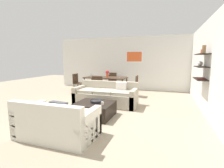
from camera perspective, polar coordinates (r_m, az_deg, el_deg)
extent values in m
plane|color=tan|center=(5.53, -3.05, -7.89)|extent=(18.00, 18.00, 0.00)
cube|color=silver|center=(8.62, 7.45, 7.04)|extent=(8.40, 0.06, 2.70)
cube|color=white|center=(8.57, 7.66, 9.31)|extent=(0.88, 0.02, 0.60)
cube|color=#E55926|center=(8.56, 7.64, 9.31)|extent=(0.75, 0.01, 0.48)
cube|color=silver|center=(5.64, 29.59, 5.28)|extent=(0.06, 8.20, 2.70)
cube|color=black|center=(5.36, 28.58, 9.00)|extent=(0.28, 0.90, 0.02)
cube|color=black|center=(5.36, 28.31, 5.26)|extent=(0.28, 0.90, 0.02)
cube|color=black|center=(5.39, 28.05, 1.55)|extent=(0.28, 0.90, 0.02)
cylinder|color=olive|center=(5.17, 29.06, 10.38)|extent=(0.10, 0.10, 0.22)
sphere|color=silver|center=(5.54, 28.06, 6.20)|extent=(0.14, 0.14, 0.14)
cylinder|color=#D85933|center=(5.41, 28.54, 9.75)|extent=(0.07, 0.07, 0.12)
cube|color=#4C1E19|center=(5.24, 28.34, 1.66)|extent=(0.20, 0.28, 0.03)
cube|color=#B2A893|center=(5.75, -2.21, -5.06)|extent=(2.14, 0.90, 0.42)
cube|color=#B2A893|center=(6.02, -0.99, -0.67)|extent=(2.14, 0.16, 0.36)
cube|color=#B2A893|center=(6.15, -10.97, -3.47)|extent=(0.14, 0.90, 0.60)
cube|color=#B2A893|center=(5.47, 7.65, -4.88)|extent=(0.14, 0.90, 0.60)
cube|color=#B2A893|center=(5.91, -8.00, -2.20)|extent=(0.60, 0.70, 0.10)
cube|color=#B2A893|center=(5.66, -2.37, -2.59)|extent=(0.60, 0.70, 0.10)
cube|color=#B2A893|center=(5.47, 3.70, -2.98)|extent=(0.60, 0.70, 0.10)
cube|color=white|center=(5.70, 3.16, -1.19)|extent=(0.37, 0.17, 0.36)
cube|color=silver|center=(3.64, -18.05, -13.67)|extent=(1.54, 0.90, 0.42)
cube|color=silver|center=(3.24, -22.30, -9.35)|extent=(1.54, 0.16, 0.36)
cube|color=silver|center=(3.26, -7.85, -14.27)|extent=(0.14, 0.90, 0.60)
cube|color=silver|center=(4.05, -26.26, -10.51)|extent=(0.14, 0.90, 0.60)
cube|color=silver|center=(3.41, -13.52, -10.34)|extent=(0.61, 0.70, 0.10)
cube|color=silver|center=(3.77, -21.77, -8.89)|extent=(0.61, 0.70, 0.10)
cube|color=#4C4C56|center=(3.27, -17.86, -8.97)|extent=(0.37, 0.16, 0.36)
cube|color=black|center=(4.64, -6.09, -8.69)|extent=(1.01, 0.93, 0.38)
cylinder|color=black|center=(4.63, -5.30, -5.96)|extent=(0.35, 0.35, 0.05)
torus|color=black|center=(4.62, -5.30, -5.64)|extent=(0.36, 0.36, 0.02)
cylinder|color=silver|center=(4.36, -3.30, -6.64)|extent=(0.08, 0.08, 0.08)
cube|color=#422D1E|center=(7.61, -2.16, 2.25)|extent=(1.90, 0.90, 0.04)
cylinder|color=#422D1E|center=(7.67, -9.42, -0.64)|extent=(0.06, 0.06, 0.71)
cylinder|color=#422D1E|center=(7.03, 3.56, -1.38)|extent=(0.06, 0.06, 0.71)
cylinder|color=#422D1E|center=(8.36, -6.92, 0.16)|extent=(0.06, 0.06, 0.71)
cylinder|color=#422D1E|center=(7.77, 5.04, -0.44)|extent=(0.06, 0.06, 0.71)
cube|color=#422D1E|center=(7.11, 6.91, -0.70)|extent=(0.44, 0.44, 0.04)
cube|color=#422D1E|center=(7.04, 8.54, 1.11)|extent=(0.04, 0.44, 0.43)
cylinder|color=#422D1E|center=(7.36, 5.79, -2.14)|extent=(0.04, 0.04, 0.41)
cylinder|color=#422D1E|center=(7.01, 5.14, -2.66)|extent=(0.04, 0.04, 0.41)
cylinder|color=#422D1E|center=(7.29, 8.55, -2.30)|extent=(0.04, 0.04, 0.41)
cylinder|color=#422D1E|center=(6.94, 8.04, -2.83)|extent=(0.04, 0.04, 0.41)
cube|color=#422D1E|center=(8.37, -0.29, 0.75)|extent=(0.44, 0.44, 0.04)
cube|color=#422D1E|center=(8.53, 0.14, 2.49)|extent=(0.44, 0.04, 0.43)
cylinder|color=#422D1E|center=(8.29, -1.87, -0.90)|extent=(0.04, 0.04, 0.41)
cylinder|color=#422D1E|center=(8.18, 0.50, -1.03)|extent=(0.04, 0.04, 0.41)
cylinder|color=#422D1E|center=(8.63, -1.04, -0.53)|extent=(0.04, 0.04, 0.41)
cylinder|color=#422D1E|center=(8.52, 1.25, -0.65)|extent=(0.04, 0.04, 0.41)
cube|color=#422D1E|center=(8.00, -11.21, 0.23)|extent=(0.44, 0.44, 0.04)
cube|color=#422D1E|center=(8.08, -12.49, 1.95)|extent=(0.04, 0.44, 0.43)
cylinder|color=#422D1E|center=(7.80, -10.66, -1.64)|extent=(0.04, 0.04, 0.41)
cylinder|color=#422D1E|center=(8.11, -9.43, -1.22)|extent=(0.04, 0.04, 0.41)
cylinder|color=#422D1E|center=(7.98, -12.93, -1.49)|extent=(0.04, 0.04, 0.41)
cylinder|color=#422D1E|center=(8.28, -11.64, -1.08)|extent=(0.04, 0.04, 0.41)
cube|color=#422D1E|center=(6.94, -4.38, -0.88)|extent=(0.44, 0.44, 0.04)
cube|color=#422D1E|center=(6.73, -5.06, 0.83)|extent=(0.44, 0.04, 0.43)
cylinder|color=#422D1E|center=(7.08, -2.45, -2.53)|extent=(0.04, 0.04, 0.41)
cylinder|color=#422D1E|center=(7.21, -5.12, -2.35)|extent=(0.04, 0.04, 0.41)
cylinder|color=#422D1E|center=(6.75, -3.54, -3.08)|extent=(0.04, 0.04, 0.41)
cylinder|color=#422D1E|center=(6.89, -6.32, -2.88)|extent=(0.04, 0.04, 0.41)
cylinder|color=silver|center=(7.25, -3.24, 2.10)|extent=(0.06, 0.06, 0.01)
cylinder|color=silver|center=(7.24, -3.25, 2.42)|extent=(0.01, 0.01, 0.07)
cylinder|color=silver|center=(7.23, -3.25, 2.99)|extent=(0.06, 0.06, 0.07)
cylinder|color=silver|center=(7.78, -7.28, 2.49)|extent=(0.06, 0.06, 0.01)
cylinder|color=silver|center=(7.78, -7.28, 2.75)|extent=(0.01, 0.01, 0.07)
cylinder|color=silver|center=(7.77, -7.29, 3.34)|extent=(0.06, 0.06, 0.09)
cylinder|color=silver|center=(7.97, -1.17, 2.70)|extent=(0.06, 0.06, 0.01)
cylinder|color=silver|center=(7.97, -1.17, 2.98)|extent=(0.01, 0.01, 0.07)
cylinder|color=silver|center=(7.96, -1.17, 3.50)|extent=(0.08, 0.08, 0.07)
cylinder|color=silver|center=(7.29, 2.69, 2.14)|extent=(0.06, 0.06, 0.01)
cylinder|color=silver|center=(7.28, 2.69, 2.48)|extent=(0.01, 0.01, 0.08)
cylinder|color=silver|center=(7.27, 2.70, 3.18)|extent=(0.08, 0.08, 0.10)
cylinder|color=#D85933|center=(7.58, -1.62, 3.03)|extent=(0.12, 0.12, 0.17)
sphere|color=red|center=(7.57, -1.62, 4.13)|extent=(0.16, 0.16, 0.16)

